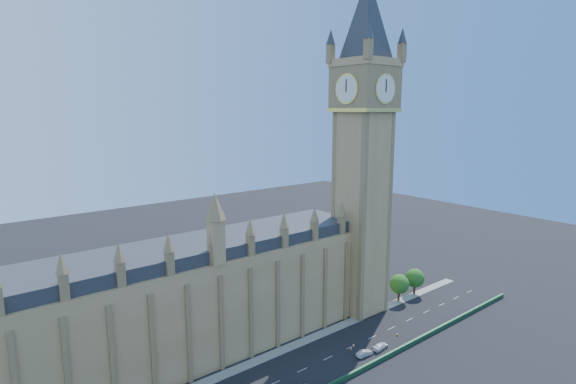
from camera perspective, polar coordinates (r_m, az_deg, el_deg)
ground at (r=108.19m, az=0.08°, el=-22.37°), size 400.00×400.00×0.00m
palace_westminster at (r=107.93m, az=-18.49°, el=-14.63°), size 120.00×20.00×28.00m
elizabeth_tower at (r=127.50m, az=9.60°, el=8.45°), size 20.59×20.59×105.00m
kerb_north at (r=114.60m, az=-3.09°, el=-20.30°), size 160.00×3.00×0.16m
tree_east_near at (r=145.93m, az=13.97°, el=-11.19°), size 6.00×6.00×8.50m
tree_east_far at (r=152.01m, az=15.84°, el=-10.39°), size 6.00×6.00×8.50m
car_silver at (r=116.44m, az=9.68°, el=-19.54°), size 4.57×1.96×1.46m
car_white at (r=120.04m, az=11.67°, el=-18.64°), size 5.12×2.57×1.43m
cone_a at (r=120.29m, az=8.32°, el=-18.66°), size 0.57×0.57×0.70m
cone_b at (r=118.71m, az=8.00°, el=-19.10°), size 0.48×0.48×0.62m
cone_c at (r=127.05m, az=13.68°, el=-17.16°), size 0.65×0.65×0.80m
cone_d at (r=120.24m, az=10.80°, el=-18.78°), size 0.50×0.50×0.62m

